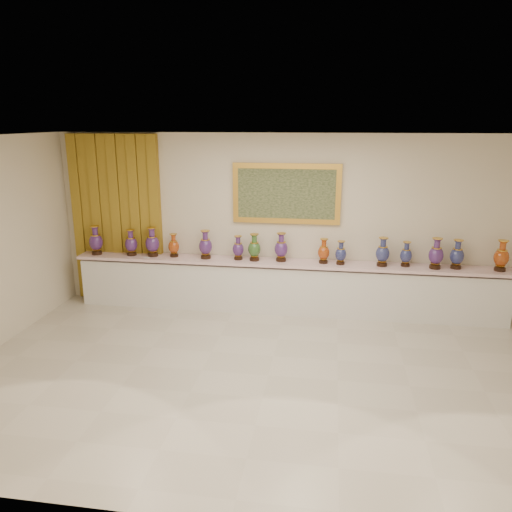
{
  "coord_description": "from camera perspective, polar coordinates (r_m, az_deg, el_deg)",
  "views": [
    {
      "loc": [
        0.72,
        -5.78,
        3.21
      ],
      "look_at": [
        -0.42,
        1.7,
        1.13
      ],
      "focal_mm": 35.0,
      "sensor_mm": 36.0,
      "label": 1
    }
  ],
  "objects": [
    {
      "name": "vase_13",
      "position": [
        8.56,
        21.98,
        0.04
      ],
      "size": [
        0.22,
        0.22,
        0.47
      ],
      "rotation": [
        0.0,
        0.0,
        0.03
      ],
      "color": "black",
      "rests_on": "counter"
    },
    {
      "name": "label_card",
      "position": [
        8.81,
        -12.4,
        -0.18
      ],
      "size": [
        0.1,
        0.06,
        0.0
      ],
      "primitive_type": "cube",
      "color": "white",
      "rests_on": "counter"
    },
    {
      "name": "vase_6",
      "position": [
        8.39,
        -0.19,
        0.85
      ],
      "size": [
        0.28,
        0.28,
        0.46
      ],
      "rotation": [
        0.0,
        0.0,
        -0.38
      ],
      "color": "black",
      "rests_on": "counter"
    },
    {
      "name": "vase_7",
      "position": [
        8.37,
        2.9,
        0.86
      ],
      "size": [
        0.23,
        0.23,
        0.48
      ],
      "rotation": [
        0.0,
        0.0,
        -0.01
      ],
      "color": "black",
      "rests_on": "counter"
    },
    {
      "name": "counter",
      "position": [
        8.54,
        3.39,
        -3.6
      ],
      "size": [
        7.28,
        0.48,
        0.9
      ],
      "color": "white",
      "rests_on": "ground"
    },
    {
      "name": "vase_9",
      "position": [
        8.3,
        9.67,
        0.24
      ],
      "size": [
        0.2,
        0.2,
        0.39
      ],
      "rotation": [
        0.0,
        0.0,
        0.1
      ],
      "color": "black",
      "rests_on": "counter"
    },
    {
      "name": "vase_10",
      "position": [
        8.33,
        14.27,
        0.31
      ],
      "size": [
        0.26,
        0.26,
        0.48
      ],
      "rotation": [
        0.0,
        0.0,
        0.18
      ],
      "color": "black",
      "rests_on": "counter"
    },
    {
      "name": "vase_2",
      "position": [
        8.84,
        -11.76,
        1.43
      ],
      "size": [
        0.28,
        0.28,
        0.51
      ],
      "rotation": [
        0.0,
        0.0,
        -0.23
      ],
      "color": "black",
      "rests_on": "counter"
    },
    {
      "name": "vase_1",
      "position": [
        8.98,
        -14.08,
        1.36
      ],
      "size": [
        0.23,
        0.23,
        0.46
      ],
      "rotation": [
        0.0,
        0.0,
        -0.06
      ],
      "color": "black",
      "rests_on": "counter"
    },
    {
      "name": "vase_11",
      "position": [
        8.43,
        16.77,
        0.08
      ],
      "size": [
        0.2,
        0.2,
        0.41
      ],
      "rotation": [
        0.0,
        0.0,
        -0.08
      ],
      "color": "black",
      "rests_on": "counter"
    },
    {
      "name": "vase_4",
      "position": [
        8.56,
        -5.79,
        1.15
      ],
      "size": [
        0.3,
        0.3,
        0.49
      ],
      "rotation": [
        0.0,
        0.0,
        -0.4
      ],
      "color": "black",
      "rests_on": "counter"
    },
    {
      "name": "vase_12",
      "position": [
        8.44,
        19.88,
        0.12
      ],
      "size": [
        0.28,
        0.28,
        0.5
      ],
      "rotation": [
        0.0,
        0.0,
        -0.23
      ],
      "color": "black",
      "rests_on": "counter"
    },
    {
      "name": "room",
      "position": [
        9.0,
        -12.81,
        4.57
      ],
      "size": [
        8.0,
        8.0,
        8.0
      ],
      "color": "beige",
      "rests_on": "ground"
    },
    {
      "name": "vase_3",
      "position": [
        8.75,
        -9.38,
        1.09
      ],
      "size": [
        0.21,
        0.21,
        0.41
      ],
      "rotation": [
        0.0,
        0.0,
        -0.15
      ],
      "color": "black",
      "rests_on": "counter"
    },
    {
      "name": "vase_0",
      "position": [
        9.22,
        -17.82,
        1.58
      ],
      "size": [
        0.31,
        0.31,
        0.51
      ],
      "rotation": [
        0.0,
        0.0,
        -0.43
      ],
      "color": "black",
      "rests_on": "counter"
    },
    {
      "name": "vase_14",
      "position": [
        8.71,
        26.24,
        -0.12
      ],
      "size": [
        0.25,
        0.25,
        0.5
      ],
      "rotation": [
        0.0,
        0.0,
        -0.08
      ],
      "color": "black",
      "rests_on": "counter"
    },
    {
      "name": "vase_5",
      "position": [
        8.46,
        -2.05,
        0.82
      ],
      "size": [
        0.2,
        0.2,
        0.41
      ],
      "rotation": [
        0.0,
        0.0,
        -0.07
      ],
      "color": "black",
      "rests_on": "counter"
    },
    {
      "name": "ground",
      "position": [
        6.65,
        1.42,
        -13.49
      ],
      "size": [
        8.0,
        8.0,
        0.0
      ],
      "primitive_type": "plane",
      "color": "beige",
      "rests_on": "ground"
    },
    {
      "name": "vase_8",
      "position": [
        8.32,
        7.74,
        0.44
      ],
      "size": [
        0.21,
        0.21,
        0.42
      ],
      "rotation": [
        0.0,
        0.0,
        0.12
      ],
      "color": "black",
      "rests_on": "counter"
    }
  ]
}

